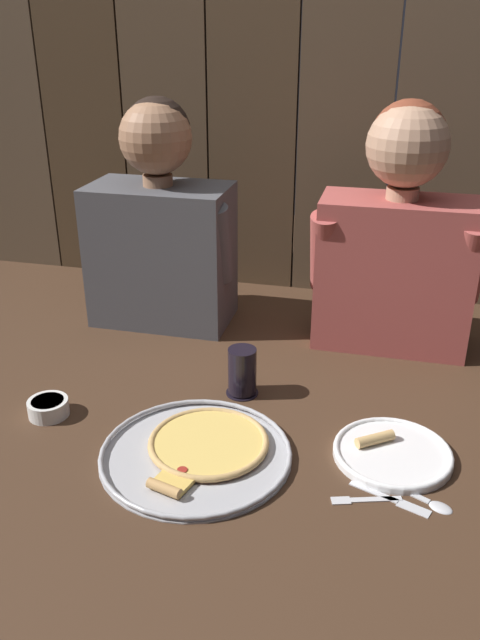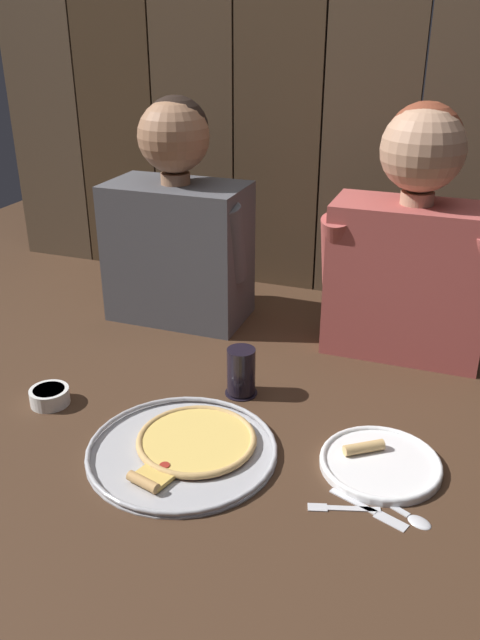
{
  "view_description": "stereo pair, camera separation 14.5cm",
  "coord_description": "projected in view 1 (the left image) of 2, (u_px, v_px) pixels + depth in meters",
  "views": [
    {
      "loc": [
        0.31,
        -1.18,
        0.8
      ],
      "look_at": [
        -0.01,
        0.1,
        0.18
      ],
      "focal_mm": 36.24,
      "sensor_mm": 36.0,
      "label": 1
    },
    {
      "loc": [
        0.44,
        -1.14,
        0.8
      ],
      "look_at": [
        -0.01,
        0.1,
        0.18
      ],
      "focal_mm": 36.24,
      "sensor_mm": 36.0,
      "label": 2
    }
  ],
  "objects": [
    {
      "name": "dinner_plate",
      "position": [
        392.0,
        452.0,
        1.29
      ],
      "size": [
        0.24,
        0.24,
        0.03
      ],
      "color": "white",
      "rests_on": "ground"
    },
    {
      "name": "table_knife",
      "position": [
        390.0,
        498.0,
        1.18
      ],
      "size": [
        0.15,
        0.07,
        0.01
      ],
      "color": "silver",
      "rests_on": "ground"
    },
    {
      "name": "drinking_glass",
      "position": [
        243.0,
        372.0,
        1.49
      ],
      "size": [
        0.08,
        0.08,
        0.12
      ],
      "color": "black",
      "rests_on": "ground"
    },
    {
      "name": "wooden_backdrop_wall",
      "position": [
        301.0,
        38.0,
        1.81
      ],
      "size": [
        2.19,
        0.03,
        1.5
      ],
      "color": "brown",
      "rests_on": "ground"
    },
    {
      "name": "diner_left",
      "position": [
        160.0,
        224.0,
        1.77
      ],
      "size": [
        0.42,
        0.22,
        0.62
      ],
      "color": "#4C4C51",
      "rests_on": "ground"
    },
    {
      "name": "ground_plane",
      "position": [
        234.0,
        412.0,
        1.44
      ],
      "size": [
        3.2,
        3.2,
        0.0
      ],
      "primitive_type": "plane",
      "color": "#422B1C"
    },
    {
      "name": "pizza_tray",
      "position": [
        200.0,
        450.0,
        1.3
      ],
      "size": [
        0.39,
        0.39,
        0.03
      ],
      "color": "#B2B2B7",
      "rests_on": "ground"
    },
    {
      "name": "diner_right",
      "position": [
        398.0,
        235.0,
        1.63
      ],
      "size": [
        0.43,
        0.22,
        0.63
      ],
      "color": "#AD4C47",
      "rests_on": "ground"
    },
    {
      "name": "table_fork",
      "position": [
        363.0,
        499.0,
        1.18
      ],
      "size": [
        0.13,
        0.05,
        0.01
      ],
      "color": "silver",
      "rests_on": "ground"
    },
    {
      "name": "table_spoon",
      "position": [
        429.0,
        501.0,
        1.17
      ],
      "size": [
        0.13,
        0.08,
        0.01
      ],
      "color": "silver",
      "rests_on": "ground"
    },
    {
      "name": "dipping_bowl",
      "position": [
        48.0,
        407.0,
        1.42
      ],
      "size": [
        0.09,
        0.09,
        0.04
      ],
      "color": "white",
      "rests_on": "ground"
    }
  ]
}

